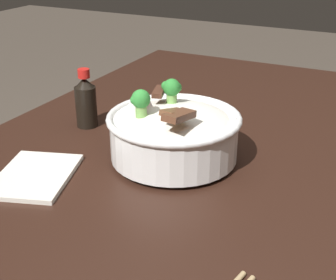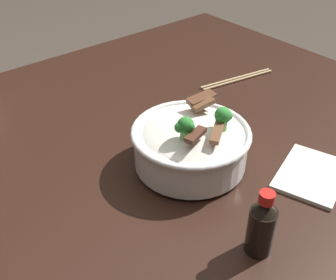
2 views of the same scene
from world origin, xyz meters
name	(u,v)px [view 1 (image 1 of 2)]	position (x,y,z in m)	size (l,w,h in m)	color
dining_table	(242,221)	(0.00, 0.00, 0.66)	(1.39, 1.06, 0.76)	black
rice_bowl	(174,131)	(-0.01, 0.13, 0.82)	(0.24, 0.24, 0.14)	white
soy_sauce_bottle	(86,101)	(0.05, 0.36, 0.82)	(0.04, 0.04, 0.12)	black
folded_napkin	(35,175)	(-0.17, 0.31, 0.77)	(0.16, 0.12, 0.01)	silver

